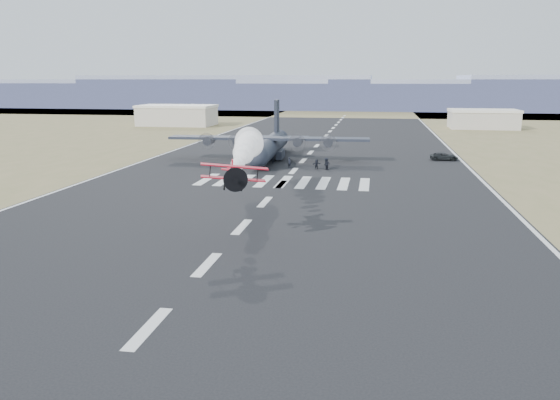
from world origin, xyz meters
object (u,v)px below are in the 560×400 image
(transport_aircraft, at_px, (270,145))
(hangar_left, at_px, (177,115))
(aerobatic_biplane, at_px, (233,174))
(crew_b, at_px, (326,165))
(crew_d, at_px, (327,165))
(crew_a, at_px, (273,159))
(crew_g, at_px, (289,162))
(crew_h, at_px, (260,159))
(hangar_right, at_px, (483,119))
(crew_e, at_px, (266,157))
(crew_f, at_px, (316,164))
(support_vehicle, at_px, (444,156))
(crew_c, at_px, (326,163))

(transport_aircraft, bearing_deg, hangar_left, 119.31)
(aerobatic_biplane, distance_m, transport_aircraft, 54.11)
(crew_b, bearing_deg, crew_d, 50.14)
(crew_a, bearing_deg, crew_b, -34.51)
(crew_g, bearing_deg, hangar_left, -30.87)
(transport_aircraft, bearing_deg, aerobatic_biplane, -85.44)
(crew_b, bearing_deg, crew_h, -84.08)
(crew_d, bearing_deg, transport_aircraft, -17.93)
(transport_aircraft, xyz_separation_m, crew_b, (11.65, -10.07, -1.99))
(hangar_right, bearing_deg, transport_aircraft, -124.20)
(crew_d, distance_m, crew_g, 6.81)
(crew_d, bearing_deg, hangar_right, -90.81)
(transport_aircraft, relative_size, crew_g, 20.38)
(crew_e, bearing_deg, transport_aircraft, -46.23)
(crew_a, xyz_separation_m, crew_e, (-1.76, 2.23, 0.10))
(transport_aircraft, relative_size, crew_d, 20.72)
(crew_f, xyz_separation_m, crew_g, (-4.80, 0.77, 0.08))
(crew_b, height_order, crew_d, crew_d)
(hangar_left, height_order, hangar_right, hangar_left)
(crew_e, xyz_separation_m, crew_f, (10.26, -7.27, -0.04))
(crew_a, relative_size, crew_e, 0.89)
(crew_d, bearing_deg, hangar_left, -31.40)
(support_vehicle, xyz_separation_m, crew_b, (-21.13, -14.55, 0.10))
(crew_h, bearing_deg, crew_e, 7.67)
(hangar_right, xyz_separation_m, crew_b, (-40.88, -87.37, -2.20))
(crew_h, bearing_deg, crew_b, -93.35)
(crew_f, bearing_deg, crew_e, 121.69)
(aerobatic_biplane, distance_m, crew_c, 44.88)
(transport_aircraft, bearing_deg, crew_g, -63.55)
(crew_b, height_order, crew_e, crew_e)
(transport_aircraft, bearing_deg, crew_d, -44.71)
(crew_e, bearing_deg, crew_c, -161.30)
(aerobatic_biplane, bearing_deg, crew_a, 86.90)
(hangar_right, relative_size, crew_b, 12.59)
(aerobatic_biplane, xyz_separation_m, crew_g, (-1.67, 44.09, -5.50))
(crew_f, bearing_deg, hangar_left, 100.99)
(transport_aircraft, relative_size, support_vehicle, 7.32)
(crew_c, bearing_deg, crew_h, -93.16)
(hangar_left, xyz_separation_m, crew_d, (57.45, -83.03, -2.50))
(crew_a, distance_m, crew_e, 2.84)
(crew_a, height_order, crew_g, crew_g)
(crew_b, bearing_deg, hangar_left, -121.62)
(crew_a, bearing_deg, aerobatic_biplane, -92.16)
(hangar_right, height_order, aerobatic_biplane, aerobatic_biplane)
(hangar_right, xyz_separation_m, crew_f, (-42.43, -87.51, -2.17))
(crew_b, bearing_deg, transport_aircraft, -107.20)
(crew_g, relative_size, crew_h, 1.06)
(aerobatic_biplane, bearing_deg, crew_d, 73.89)
(hangar_right, xyz_separation_m, crew_h, (-53.07, -83.47, -2.14))
(crew_c, height_order, crew_e, crew_c)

